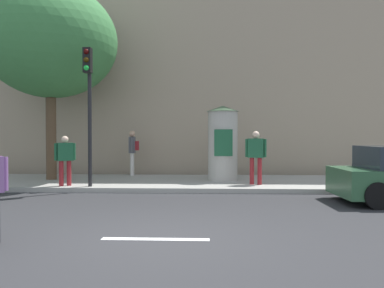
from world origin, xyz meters
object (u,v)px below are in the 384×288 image
(street_tree, at_px, (50,42))
(pedestrian_in_dark_shirt, at_px, (256,153))
(traffic_light, at_px, (89,94))
(pedestrian_with_backpack, at_px, (133,148))
(pedestrian_in_red_top, at_px, (65,157))
(poster_column, at_px, (223,143))

(street_tree, relative_size, pedestrian_in_dark_shirt, 4.05)
(traffic_light, bearing_deg, pedestrian_in_dark_shirt, 8.45)
(pedestrian_in_dark_shirt, height_order, pedestrian_with_backpack, pedestrian_with_backpack)
(pedestrian_in_red_top, bearing_deg, pedestrian_with_backpack, 64.30)
(traffic_light, bearing_deg, street_tree, 135.69)
(pedestrian_with_backpack, bearing_deg, traffic_light, -101.63)
(street_tree, distance_m, pedestrian_with_backpack, 4.88)
(traffic_light, relative_size, pedestrian_in_dark_shirt, 2.46)
(street_tree, height_order, pedestrian_in_red_top, street_tree)
(pedestrian_with_backpack, relative_size, pedestrian_in_red_top, 1.13)
(traffic_light, xyz_separation_m, poster_column, (4.16, 1.89, -1.52))
(poster_column, height_order, pedestrian_in_red_top, poster_column)
(poster_column, bearing_deg, street_tree, 179.74)
(poster_column, xyz_separation_m, street_tree, (-6.12, 0.03, 3.58))
(pedestrian_in_dark_shirt, height_order, pedestrian_in_red_top, pedestrian_in_dark_shirt)
(pedestrian_in_dark_shirt, distance_m, pedestrian_with_backpack, 5.17)
(poster_column, xyz_separation_m, pedestrian_in_red_top, (-4.98, -1.68, -0.41))
(street_tree, bearing_deg, pedestrian_in_red_top, -56.14)
(street_tree, xyz_separation_m, pedestrian_in_dark_shirt, (7.13, -1.15, -3.89))
(poster_column, xyz_separation_m, pedestrian_in_dark_shirt, (1.01, -1.12, -0.31))
(traffic_light, xyz_separation_m, pedestrian_with_backpack, (0.69, 3.34, -1.78))
(pedestrian_in_dark_shirt, bearing_deg, poster_column, 131.99)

